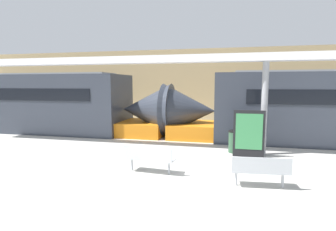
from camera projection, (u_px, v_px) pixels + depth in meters
The scene contains 9 objects.
ground_plane at pixel (154, 188), 6.61m from camera, with size 60.00×60.00×0.00m, color #B2AFA8.
station_wall at pixel (201, 86), 17.93m from camera, with size 56.00×0.20×5.00m, color tan.
train_right at pixel (26, 103), 14.95m from camera, with size 16.84×2.93×3.20m.
bench_near at pixel (149, 157), 7.64m from camera, with size 1.51×0.56×0.81m.
bench_far at pixel (260, 169), 6.55m from camera, with size 1.47×0.57×0.81m.
trash_bin at pixel (235, 141), 10.00m from camera, with size 0.47×0.47×0.85m.
poster_board at pixel (249, 134), 9.31m from camera, with size 1.08×0.07×1.68m.
support_column_near at pixel (264, 109), 9.54m from camera, with size 0.23×0.23×3.42m, color gray.
canopy_beam at pixel (266, 57), 9.33m from camera, with size 28.00×0.60×0.28m, color silver.
Camera 1 is at (1.74, -6.12, 2.58)m, focal length 28.00 mm.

